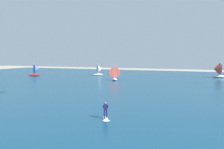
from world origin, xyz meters
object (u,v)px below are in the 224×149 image
sailboat_center_horizon (99,70)px  sailboat_mid_left (217,70)px  kitesurfer (106,113)px  sailboat_mid_right (36,70)px  sailboat_far_right (114,73)px

sailboat_center_horizon → sailboat_mid_left: bearing=9.9°
kitesurfer → sailboat_mid_right: (-40.33, 38.25, 1.21)m
sailboat_mid_right → sailboat_mid_left: (50.89, 14.87, 0.30)m
kitesurfer → sailboat_mid_left: (10.56, 53.12, 1.51)m
sailboat_far_right → sailboat_mid_left: bearing=37.0°
kitesurfer → sailboat_far_right: bearing=110.8°
sailboat_mid_left → sailboat_center_horizon: sailboat_mid_left is taller
sailboat_far_right → sailboat_mid_left: sailboat_mid_left is taller
sailboat_mid_right → sailboat_mid_left: size_ratio=0.86×
kitesurfer → sailboat_center_horizon: 52.64m
sailboat_center_horizon → kitesurfer: bearing=-63.7°
kitesurfer → sailboat_center_horizon: size_ratio=0.52×
sailboat_mid_right → sailboat_center_horizon: bearing=27.7°
kitesurfer → sailboat_center_horizon: bearing=116.3°
kitesurfer → sailboat_mid_left: 54.18m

